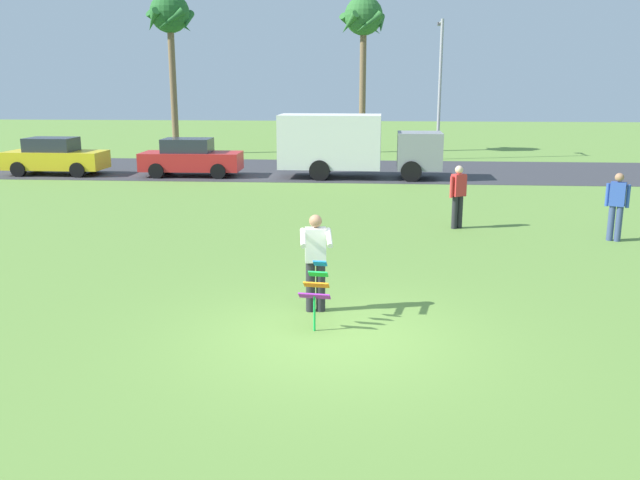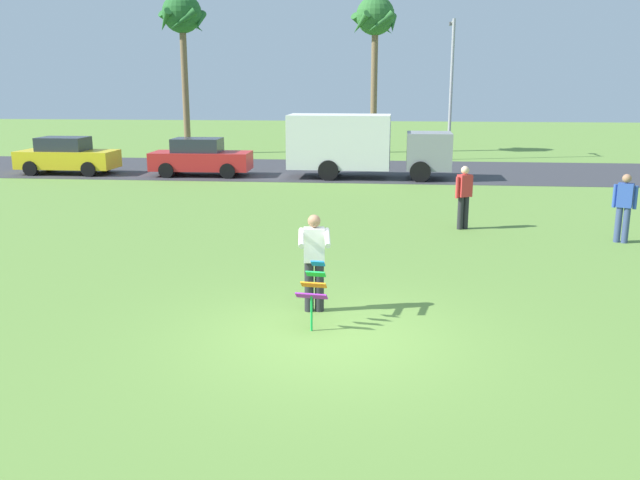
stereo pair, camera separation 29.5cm
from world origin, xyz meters
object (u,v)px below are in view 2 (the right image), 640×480
Objects in this scene: parked_truck_grey_van at (359,144)px; person_kite_flyer at (314,259)px; palm_tree_left_near at (182,20)px; palm_tree_right_near at (375,23)px; person_walker_far at (464,195)px; kite_held at (314,286)px; streetlight_pole at (451,81)px; parked_car_red at (200,158)px; person_walker_near at (624,206)px; parked_car_yellow at (67,156)px.

person_kite_flyer is at bearing -90.08° from parked_truck_grey_van.
palm_tree_right_near is (10.31, 1.73, -0.06)m from palm_tree_left_near.
palm_tree_left_near is 4.96× the size of person_walker_far.
parked_truck_grey_van is at bearing -41.29° from palm_tree_left_near.
palm_tree_left_near is 23.59m from person_walker_far.
kite_held is 0.16× the size of parked_truck_grey_van.
person_kite_flyer is 0.25× the size of streetlight_pole.
streetlight_pole is (4.26, 25.15, 3.30)m from kite_held.
person_walker_far is (3.31, 7.16, -0.02)m from person_kite_flyer.
parked_car_red is 13.77m from streetlight_pole.
kite_held is 0.61× the size of person_walker_near.
streetlight_pole reaches higher than parked_truck_grey_van.
parked_car_red is (-6.76, 16.88, -0.18)m from person_kite_flyer.
person_walker_near is (13.86, -10.94, 0.16)m from parked_car_red.
person_kite_flyer is 1.00× the size of person_walker_near.
parked_truck_grey_van is at bearing -119.96° from streetlight_pole.
parked_car_red is at bearing -145.99° from streetlight_pole.
person_kite_flyer is at bearing -52.98° from parked_car_yellow.
palm_tree_right_near reaches higher than kite_held.
parked_car_yellow is at bearing 151.11° from person_walker_near.
parked_car_red is at bearing -69.96° from palm_tree_left_near.
palm_tree_right_near reaches higher than streetlight_pole.
palm_tree_right_near is at bearing 89.25° from person_kite_flyer.
person_walker_near is 3.98m from person_walker_far.
person_walker_far reaches higher than kite_held.
person_walker_near is at bearing -81.48° from streetlight_pole.
palm_tree_left_near is (-3.20, 8.76, 6.38)m from parked_car_red.
parked_car_red is 0.49× the size of palm_tree_left_near.
kite_held is 8.57m from person_walker_far.
parked_car_red is at bearing 135.99° from person_walker_far.
parked_car_yellow is 18.92m from streetlight_pole.
person_walker_near is at bearing -17.79° from person_walker_far.
parked_truck_grey_van is 11.94m from palm_tree_right_near.
parked_car_red is 2.45× the size of person_walker_near.
person_kite_flyer is 28.06m from palm_tree_right_near.
kite_held is 21.82m from parked_car_yellow.
kite_held is at bearing -54.05° from parked_car_yellow.
kite_held is 0.15× the size of streetlight_pole.
person_walker_far is at bearing -54.35° from palm_tree_left_near.
parked_truck_grey_van reaches higher than parked_car_red.
parked_car_red is at bearing -180.00° from parked_truck_grey_van.
person_walker_near is (6.74, -21.44, -6.16)m from palm_tree_right_near.
parked_car_yellow is 17.93m from palm_tree_right_near.
kite_held is at bearing -89.82° from parked_truck_grey_van.
person_kite_flyer is 0.20× the size of palm_tree_left_near.
person_walker_far is at bearing 162.21° from person_walker_near.
palm_tree_right_near is (0.28, 28.16, 6.39)m from kite_held.
streetlight_pole reaches higher than parked_car_red.
palm_tree_left_near is 1.23× the size of streetlight_pole.
person_kite_flyer reaches higher than parked_car_red.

